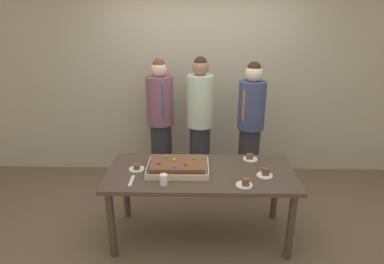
{
  "coord_description": "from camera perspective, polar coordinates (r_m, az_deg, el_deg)",
  "views": [
    {
      "loc": [
        -0.03,
        -2.83,
        2.2
      ],
      "look_at": [
        -0.09,
        0.15,
        1.09
      ],
      "focal_mm": 30.54,
      "sensor_mm": 36.0,
      "label": 1
    }
  ],
  "objects": [
    {
      "name": "ground_plane",
      "position": [
        3.58,
        1.43,
        -17.48
      ],
      "size": [
        12.0,
        12.0,
        0.0
      ],
      "primitive_type": "plane",
      "color": "brown"
    },
    {
      "name": "interior_back_panel",
      "position": [
        4.48,
        1.51,
        11.43
      ],
      "size": [
        8.0,
        0.12,
        3.0
      ],
      "primitive_type": "cube",
      "color": "#B2A893",
      "rests_on": "ground_plane"
    },
    {
      "name": "party_table",
      "position": [
        3.22,
        1.54,
        -8.32
      ],
      "size": [
        1.8,
        0.8,
        0.74
      ],
      "color": "#47382D",
      "rests_on": "ground_plane"
    },
    {
      "name": "sheet_cake",
      "position": [
        3.17,
        -2.46,
        -6.01
      ],
      "size": [
        0.59,
        0.41,
        0.12
      ],
      "color": "beige",
      "rests_on": "party_table"
    },
    {
      "name": "plated_slice_near_left",
      "position": [
        2.96,
        9.22,
        -8.85
      ],
      "size": [
        0.15,
        0.15,
        0.07
      ],
      "color": "white",
      "rests_on": "party_table"
    },
    {
      "name": "plated_slice_near_right",
      "position": [
        3.25,
        -9.62,
        -6.23
      ],
      "size": [
        0.15,
        0.15,
        0.06
      ],
      "color": "white",
      "rests_on": "party_table"
    },
    {
      "name": "plated_slice_far_left",
      "position": [
        3.16,
        12.64,
        -7.09
      ],
      "size": [
        0.15,
        0.15,
        0.08
      ],
      "color": "white",
      "rests_on": "party_table"
    },
    {
      "name": "plated_slice_far_right",
      "position": [
        3.46,
        10.09,
        -4.48
      ],
      "size": [
        0.15,
        0.15,
        0.06
      ],
      "color": "white",
      "rests_on": "party_table"
    },
    {
      "name": "drink_cup_nearest",
      "position": [
        2.94,
        -4.99,
        -8.29
      ],
      "size": [
        0.07,
        0.07,
        0.1
      ],
      "primitive_type": "cylinder",
      "color": "white",
      "rests_on": "party_table"
    },
    {
      "name": "cake_server_utensil",
      "position": [
        3.05,
        -10.51,
        -8.38
      ],
      "size": [
        0.03,
        0.2,
        0.01
      ],
      "primitive_type": "cube",
      "color": "silver",
      "rests_on": "party_table"
    },
    {
      "name": "person_serving_front",
      "position": [
        4.01,
        10.13,
        0.75
      ],
      "size": [
        0.32,
        0.32,
        1.66
      ],
      "rotation": [
        0.0,
        0.0,
        -2.32
      ],
      "color": "#28282D",
      "rests_on": "ground_plane"
    },
    {
      "name": "person_green_shirt_behind",
      "position": [
        4.2,
        -5.5,
        1.76
      ],
      "size": [
        0.34,
        0.34,
        1.67
      ],
      "rotation": [
        0.0,
        0.0,
        -1.32
      ],
      "color": "#28282D",
      "rests_on": "ground_plane"
    },
    {
      "name": "person_striped_tie_right",
      "position": [
        4.02,
        1.39,
        1.48
      ],
      "size": [
        0.32,
        0.32,
        1.71
      ],
      "rotation": [
        0.0,
        0.0,
        -1.79
      ],
      "color": "#28282D",
      "rests_on": "ground_plane"
    }
  ]
}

